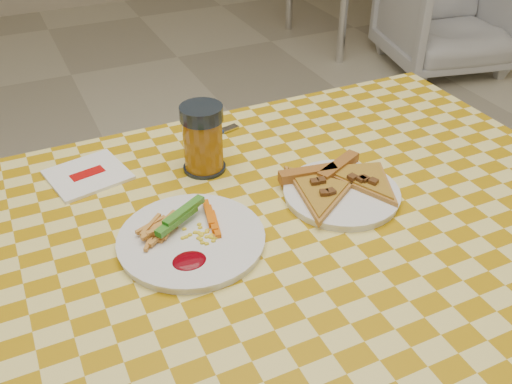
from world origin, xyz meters
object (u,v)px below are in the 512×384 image
table (272,258)px  drink_glass (203,139)px  plate_left (191,241)px  bg_chair (449,10)px  plate_right (341,194)px

table → drink_glass: 0.27m
plate_left → bg_chair: size_ratio=0.35×
table → drink_glass: size_ratio=9.32×
table → plate_left: (-0.14, 0.02, 0.08)m
drink_glass → bg_chair: 2.71m
plate_left → bg_chair: bearing=39.4°
plate_left → drink_glass: (0.10, 0.21, 0.06)m
plate_left → drink_glass: 0.24m
plate_right → drink_glass: size_ratio=1.54×
plate_right → bg_chair: 2.68m
plate_left → plate_right: same height
plate_left → plate_right: 0.30m
plate_left → bg_chair: plate_left is taller
table → bg_chair: 2.80m
drink_glass → bg_chair: drink_glass is taller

